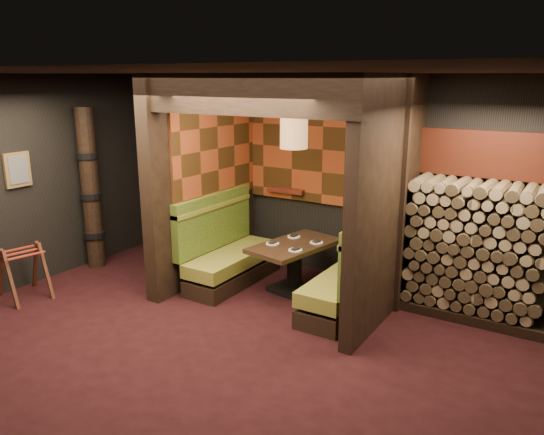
{
  "coord_description": "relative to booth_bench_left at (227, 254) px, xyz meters",
  "views": [
    {
      "loc": [
        3.3,
        -3.99,
        2.81
      ],
      "look_at": [
        0.0,
        1.3,
        1.15
      ],
      "focal_mm": 35.0,
      "sensor_mm": 36.0,
      "label": 1
    }
  ],
  "objects": [
    {
      "name": "wall_left",
      "position": [
        -2.3,
        -1.65,
        1.02
      ],
      "size": [
        0.02,
        5.5,
        2.85
      ],
      "primitive_type": "cube",
      "color": "black",
      "rests_on": "ground"
    },
    {
      "name": "luggage_rack",
      "position": [
        -1.92,
        -1.85,
        -0.02
      ],
      "size": [
        0.78,
        0.62,
        0.76
      ],
      "color": "#461F12",
      "rests_on": "floor"
    },
    {
      "name": "booth_bench_left",
      "position": [
        0.0,
        0.0,
        0.0
      ],
      "size": [
        0.68,
        1.6,
        1.14
      ],
      "color": "black",
      "rests_on": "floor"
    },
    {
      "name": "pendant_lamp",
      "position": [
        0.97,
        0.15,
        1.76
      ],
      "size": [
        0.35,
        0.35,
        0.91
      ],
      "color": "#A67341",
      "rests_on": "ceiling"
    },
    {
      "name": "dining_table",
      "position": [
        0.97,
        0.2,
        0.04
      ],
      "size": [
        0.91,
        1.37,
        0.67
      ],
      "color": "black",
      "rests_on": "floor"
    },
    {
      "name": "tapa_side_panel",
      "position": [
        -0.27,
        0.17,
        1.45
      ],
      "size": [
        0.04,
        1.85,
        1.45
      ],
      "primitive_type": "cube",
      "color": "#923918",
      "rests_on": "partition_left"
    },
    {
      "name": "ceiling",
      "position": [
        0.96,
        -1.65,
        2.46
      ],
      "size": [
        6.5,
        5.5,
        0.02
      ],
      "primitive_type": "cube",
      "color": "black",
      "rests_on": "ground"
    },
    {
      "name": "wall_back",
      "position": [
        0.96,
        1.11,
        1.02
      ],
      "size": [
        6.5,
        0.02,
        2.85
      ],
      "primitive_type": "cube",
      "color": "black",
      "rests_on": "ground"
    },
    {
      "name": "place_settings",
      "position": [
        0.97,
        0.2,
        0.28
      ],
      "size": [
        0.65,
        0.68,
        0.03
      ],
      "color": "white",
      "rests_on": "dining_table"
    },
    {
      "name": "floor",
      "position": [
        0.96,
        -1.65,
        -0.41
      ],
      "size": [
        6.5,
        5.5,
        0.02
      ],
      "primitive_type": "cube",
      "color": "black",
      "rests_on": "ground"
    },
    {
      "name": "header_beam",
      "position": [
        0.94,
        -0.95,
        2.23
      ],
      "size": [
        2.85,
        0.18,
        0.44
      ],
      "primitive_type": "cube",
      "color": "black",
      "rests_on": "partition_left"
    },
    {
      "name": "framed_picture",
      "position": [
        -2.25,
        -1.55,
        1.22
      ],
      "size": [
        0.05,
        0.36,
        0.46
      ],
      "color": "brown",
      "rests_on": "wall_left"
    },
    {
      "name": "bay_front_post",
      "position": [
        2.35,
        0.31,
        1.02
      ],
      "size": [
        0.08,
        0.08,
        2.85
      ],
      "primitive_type": "cube",
      "color": "black",
      "rests_on": "floor"
    },
    {
      "name": "partition_right",
      "position": [
        2.26,
        0.05,
        1.02
      ],
      "size": [
        0.15,
        2.1,
        2.85
      ],
      "primitive_type": "cube",
      "color": "black",
      "rests_on": "floor"
    },
    {
      "name": "partition_left",
      "position": [
        -0.39,
        -0.0,
        1.02
      ],
      "size": [
        0.2,
        2.2,
        2.85
      ],
      "primitive_type": "cube",
      "color": "black",
      "rests_on": "floor"
    },
    {
      "name": "lacquer_shelf",
      "position": [
        0.36,
        1.0,
        0.78
      ],
      "size": [
        0.6,
        0.12,
        0.07
      ],
      "primitive_type": "cube",
      "color": "#5B1E14",
      "rests_on": "wall_back"
    },
    {
      "name": "mosaic_header",
      "position": [
        3.25,
        1.03,
        1.52
      ],
      "size": [
        1.83,
        0.1,
        0.56
      ],
      "primitive_type": "cube",
      "color": "maroon",
      "rests_on": "wall_back"
    },
    {
      "name": "totem_column",
      "position": [
        -2.09,
        -0.55,
        0.79
      ],
      "size": [
        0.31,
        0.31,
        2.4
      ],
      "color": "black",
      "rests_on": "floor"
    },
    {
      "name": "firewood_stack",
      "position": [
        3.25,
        0.7,
        0.42
      ],
      "size": [
        1.73,
        0.7,
        1.64
      ],
      "color": "black",
      "rests_on": "floor"
    },
    {
      "name": "tapa_back_panel",
      "position": [
        0.94,
        1.06,
        1.42
      ],
      "size": [
        2.4,
        0.06,
        1.55
      ],
      "primitive_type": "cube",
      "color": "#923918",
      "rests_on": "wall_back"
    },
    {
      "name": "booth_bench_right",
      "position": [
        1.89,
        0.0,
        0.0
      ],
      "size": [
        0.68,
        1.6,
        1.14
      ],
      "color": "black",
      "rests_on": "floor"
    }
  ]
}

